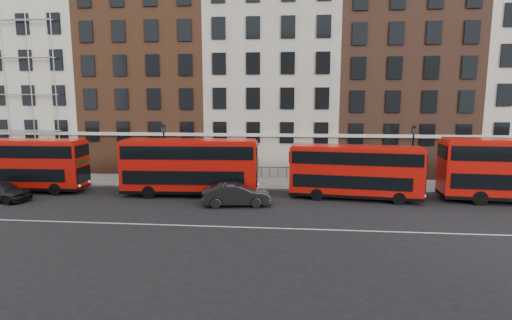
# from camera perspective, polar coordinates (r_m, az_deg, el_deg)

# --- Properties ---
(ground) EXTENTS (120.00, 120.00, 0.00)m
(ground) POSITION_cam_1_polar(r_m,az_deg,el_deg) (25.98, 0.22, -8.25)
(ground) COLOR black
(ground) RESTS_ON ground
(pavement) EXTENTS (80.00, 5.00, 0.15)m
(pavement) POSITION_cam_1_polar(r_m,az_deg,el_deg) (36.10, 1.75, -3.28)
(pavement) COLOR gray
(pavement) RESTS_ON ground
(kerb) EXTENTS (80.00, 0.30, 0.16)m
(kerb) POSITION_cam_1_polar(r_m,az_deg,el_deg) (33.67, 1.47, -4.16)
(kerb) COLOR gray
(kerb) RESTS_ON ground
(road_centre_line) EXTENTS (70.00, 0.12, 0.01)m
(road_centre_line) POSITION_cam_1_polar(r_m,az_deg,el_deg) (24.08, -0.22, -9.63)
(road_centre_line) COLOR white
(road_centre_line) RESTS_ON ground
(building_terrace) EXTENTS (64.00, 11.95, 22.00)m
(building_terrace) POSITION_cam_1_polar(r_m,az_deg,el_deg) (42.78, 2.05, 12.28)
(building_terrace) COLOR beige
(building_terrace) RESTS_ON ground
(bus_a) EXTENTS (10.38, 2.82, 4.33)m
(bus_a) POSITION_cam_1_polar(r_m,az_deg,el_deg) (37.92, -30.46, -0.47)
(bus_a) COLOR #B61009
(bus_a) RESTS_ON ground
(bus_b) EXTENTS (10.72, 3.10, 4.46)m
(bus_b) POSITION_cam_1_polar(r_m,az_deg,el_deg) (31.78, -9.47, -0.80)
(bus_b) COLOR #B61009
(bus_b) RESTS_ON ground
(bus_c) EXTENTS (9.95, 3.46, 4.10)m
(bus_c) POSITION_cam_1_polar(r_m,az_deg,el_deg) (31.10, 13.89, -1.51)
(bus_c) COLOR #B61009
(bus_c) RESTS_ON ground
(car_rear) EXTENTS (4.92, 2.78, 1.58)m
(car_rear) POSITION_cam_1_polar(r_m,az_deg,el_deg) (35.55, -32.65, -3.70)
(car_rear) COLOR black
(car_rear) RESTS_ON ground
(car_front) EXTENTS (5.05, 2.41, 1.60)m
(car_front) POSITION_cam_1_polar(r_m,az_deg,el_deg) (28.70, -2.82, -4.96)
(car_front) COLOR black
(car_front) RESTS_ON ground
(lamp_post_left) EXTENTS (0.44, 0.44, 5.33)m
(lamp_post_left) POSITION_cam_1_polar(r_m,az_deg,el_deg) (35.28, -12.96, 1.16)
(lamp_post_left) COLOR black
(lamp_post_left) RESTS_ON pavement
(lamp_post_right) EXTENTS (0.44, 0.44, 5.33)m
(lamp_post_right) POSITION_cam_1_polar(r_m,az_deg,el_deg) (35.55, 21.46, 0.83)
(lamp_post_right) COLOR black
(lamp_post_right) RESTS_ON pavement
(iron_railings) EXTENTS (6.60, 0.06, 1.00)m
(iron_railings) POSITION_cam_1_polar(r_m,az_deg,el_deg) (38.15, 1.97, -1.75)
(iron_railings) COLOR black
(iron_railings) RESTS_ON pavement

